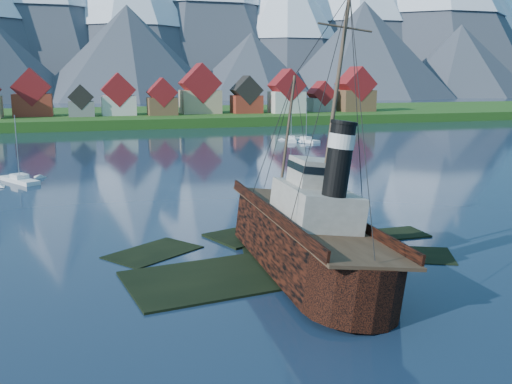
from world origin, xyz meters
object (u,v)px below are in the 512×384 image
object	(u,v)px
sailboat_a	(20,181)
sailboat_d	(291,140)
sailboat_e	(306,141)
tugboat_wreck	(295,231)

from	to	relation	value
sailboat_a	sailboat_d	size ratio (longest dim) A/B	0.95
sailboat_e	sailboat_d	bearing A→B (deg)	141.62
sailboat_e	sailboat_a	bearing A→B (deg)	-162.08
tugboat_wreck	sailboat_a	distance (m)	54.32
tugboat_wreck	sailboat_d	xyz separation A→B (m)	(32.64, 87.92, -2.61)
sailboat_a	sailboat_e	xyz separation A→B (m)	(61.83, 38.67, -0.01)
tugboat_wreck	sailboat_a	world-z (taller)	tugboat_wreck
sailboat_d	sailboat_e	xyz separation A→B (m)	(3.37, -1.52, -0.03)
sailboat_a	sailboat_d	world-z (taller)	sailboat_d
tugboat_wreck	sailboat_e	size ratio (longest dim) A/B	2.86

